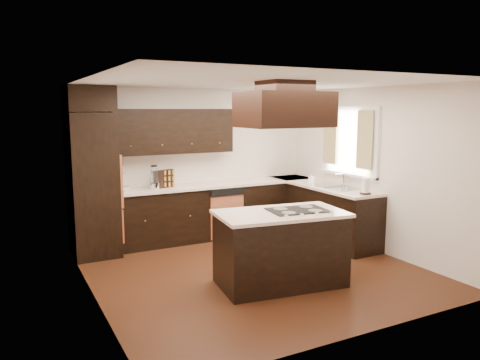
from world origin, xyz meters
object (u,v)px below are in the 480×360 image
Objects in this scene: island at (280,250)px; range_hood at (284,110)px; oven_column at (93,185)px; spice_rack at (164,179)px.

island is 1.72m from range_hood.
oven_column is at bearing 129.74° from range_hood.
spice_rack is (-0.75, 2.34, -1.10)m from range_hood.
range_hood is (0.06, 0.05, 1.72)m from island.
range_hood is 2.69m from spice_rack.
oven_column reaches higher than island.
oven_column is 3.00m from island.
spice_rack reaches higher than island.
oven_column reaches higher than spice_rack.
island is at bearing -140.57° from range_hood.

